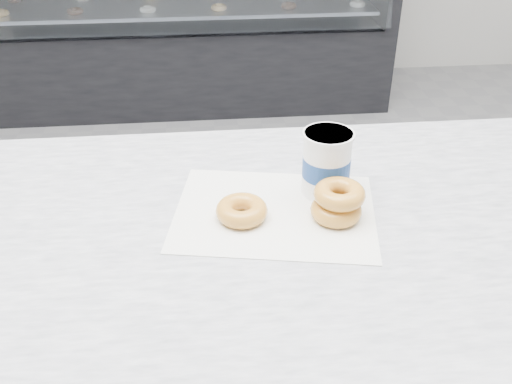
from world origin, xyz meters
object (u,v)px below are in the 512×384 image
display_case (185,20)px  donut_stack (338,202)px  donut_single (242,210)px  coffee_cup (326,163)px

display_case → donut_stack: 2.75m
donut_single → donut_stack: bearing=-4.6°
coffee_cup → display_case: bearing=93.3°
display_case → coffee_cup: bearing=-83.5°
coffee_cup → donut_stack: bearing=-90.1°
display_case → donut_single: display_case is taller
display_case → coffee_cup: 2.67m
donut_stack → coffee_cup: coffee_cup is taller
display_case → donut_stack: display_case is taller
donut_single → donut_stack: size_ratio=0.71×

